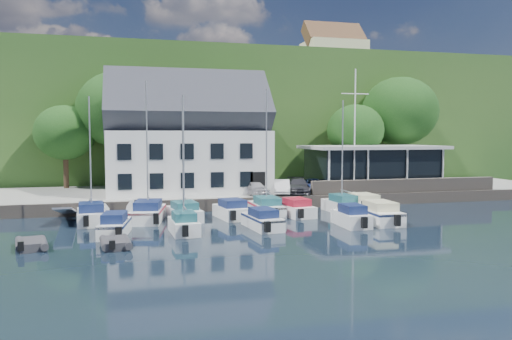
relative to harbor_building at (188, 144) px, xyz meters
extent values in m
plane|color=black|center=(7.00, -16.50, -5.35)|extent=(180.00, 180.00, 0.00)
cube|color=#969691|center=(7.00, 1.00, -4.85)|extent=(60.00, 13.00, 1.00)
cube|color=#6F6459|center=(7.00, -5.50, -4.85)|extent=(60.00, 0.30, 1.00)
cube|color=#27501E|center=(7.00, 45.50, 2.65)|extent=(160.00, 75.00, 16.00)
cube|color=olive|center=(15.00, 53.50, 10.80)|extent=(50.00, 30.00, 0.30)
cube|color=#6F6459|center=(19.00, -5.10, -3.75)|extent=(18.00, 0.50, 1.20)
imported|color=#BCBBC1|center=(5.24, -4.06, -3.73)|extent=(2.14, 3.85, 1.24)
imported|color=silver|center=(7.77, -3.62, -3.72)|extent=(2.29, 4.02, 1.25)
imported|color=#333338|center=(9.32, -3.42, -3.69)|extent=(2.86, 4.84, 1.32)
imported|color=navy|center=(11.01, -2.77, -3.72)|extent=(2.12, 3.91, 1.27)
camera|label=1|loc=(-5.00, -45.15, 0.81)|focal=35.00mm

